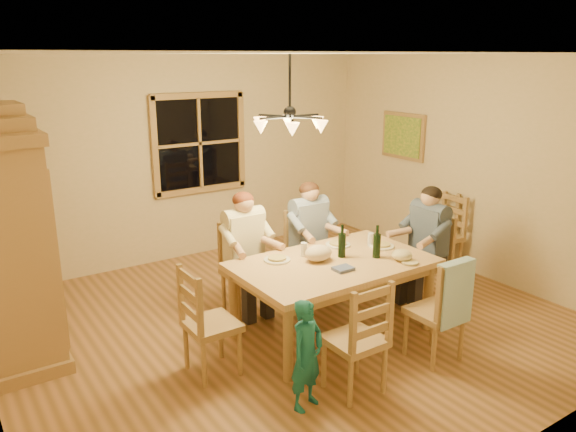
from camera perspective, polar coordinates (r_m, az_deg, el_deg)
floor at (r=5.96m, az=0.16°, el=-10.76°), size 5.50×5.50×0.00m
ceiling at (r=5.32m, az=0.19°, el=16.18°), size 5.50×5.00×0.02m
wall_back at (r=7.64m, az=-10.40°, el=5.69°), size 5.50×0.02×2.70m
wall_right at (r=7.35m, az=18.33°, el=4.74°), size 0.02×5.00×2.70m
window at (r=7.66m, az=-9.00°, el=7.30°), size 1.30×0.06×1.30m
painting at (r=8.06m, az=11.60°, el=7.96°), size 0.06×0.78×0.64m
chandelier at (r=5.35m, az=0.18°, el=9.50°), size 0.77×0.68×0.71m
armoire at (r=5.62m, az=-26.64°, el=-2.59°), size 0.66×1.40×2.30m
dining_table at (r=5.52m, az=4.58°, el=-5.55°), size 1.90×1.16×0.76m
chair_far_left at (r=6.10m, az=-4.33°, el=-7.03°), size 0.44×0.42×0.99m
chair_far_right at (r=6.52m, az=2.16°, el=-5.42°), size 0.44×0.42×0.99m
chair_near_left at (r=4.78m, az=6.74°, el=-14.02°), size 0.44×0.42×0.99m
chair_near_right at (r=5.38m, az=14.61°, el=-10.83°), size 0.44×0.42×0.99m
chair_end_left at (r=5.03m, az=-7.69°, el=-12.42°), size 0.42×0.44×0.99m
chair_end_right at (r=6.50m, az=13.72°, el=-5.97°), size 0.42×0.44×0.99m
adult_woman at (r=5.91m, az=-4.43°, el=-2.22°), size 0.40×0.42×0.87m
adult_plaid_man at (r=6.34m, az=2.21°, el=-0.90°), size 0.40×0.42×0.87m
adult_slate_man at (r=6.32m, az=14.04°, el=-1.44°), size 0.42×0.40×0.87m
towel at (r=5.10m, az=16.52°, el=-7.57°), size 0.38×0.10×0.58m
wine_bottle_a at (r=5.55m, az=5.50°, el=-2.54°), size 0.08×0.08×0.33m
wine_bottle_b at (r=5.58m, az=9.02°, el=-2.57°), size 0.08×0.08×0.33m
plate_woman at (r=5.47m, az=-1.12°, el=-4.47°), size 0.26×0.26×0.02m
plate_plaid at (r=5.92m, az=5.09°, el=-2.94°), size 0.26×0.26×0.02m
plate_slate at (r=5.94m, az=9.48°, el=-3.04°), size 0.26×0.26×0.02m
wine_glass_a at (r=5.57m, az=1.62°, el=-3.42°), size 0.06×0.06×0.14m
wine_glass_b at (r=5.94m, az=8.40°, el=-2.35°), size 0.06×0.06×0.14m
cap at (r=5.58m, az=11.50°, el=-3.91°), size 0.20×0.20×0.11m
napkin at (r=5.26m, az=5.63°, el=-5.35°), size 0.18×0.14×0.03m
cloth_bundle at (r=5.46m, az=3.09°, el=-3.79°), size 0.28×0.22×0.15m
child at (r=4.47m, az=1.93°, el=-13.93°), size 0.38×0.30×0.91m
chair_spare_front at (r=7.48m, az=15.25°, el=-3.14°), size 0.46×0.48×0.99m
chair_spare_back at (r=7.55m, az=14.65°, el=-2.93°), size 0.52×0.54×0.99m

